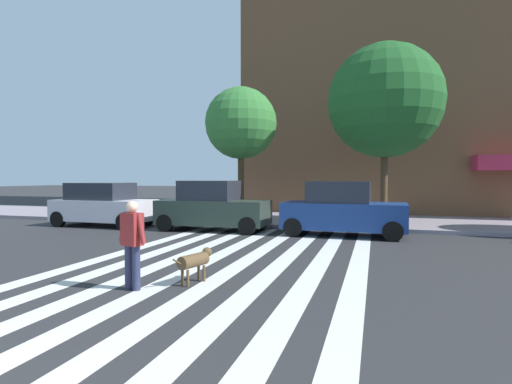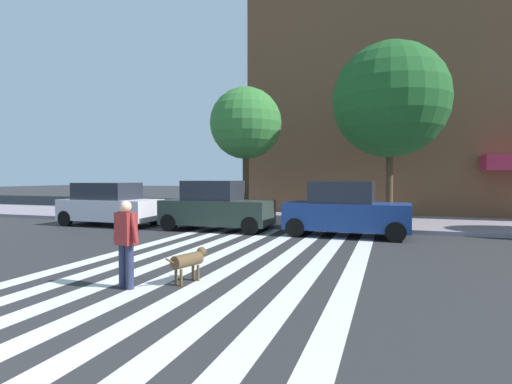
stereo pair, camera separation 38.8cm
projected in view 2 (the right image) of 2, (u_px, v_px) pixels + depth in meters
ground_plane at (169, 264)px, 9.55m from camera, size 160.00×160.00×0.00m
sidewalk_far at (281, 219)px, 19.27m from camera, size 80.00×6.00×0.15m
crosswalk_stripes at (211, 267)px, 9.20m from camera, size 6.75×13.93×0.01m
parked_car_near_curb at (110, 205)px, 17.28m from camera, size 4.24×2.04×1.84m
parked_car_behind_first at (216, 207)px, 15.67m from camera, size 4.28×1.88×1.95m
parked_car_third_in_line at (346, 210)px, 14.08m from camera, size 4.31×1.99×1.94m
street_tree_nearest at (246, 124)px, 17.81m from camera, size 3.19×3.19×5.93m
street_tree_middle at (390, 100)px, 16.24m from camera, size 4.67×4.67×7.40m
pedestrian_dog_walker at (126, 239)px, 7.43m from camera, size 0.70×0.34×1.64m
dog_on_leash at (189, 260)px, 7.87m from camera, size 0.46×1.05×0.65m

